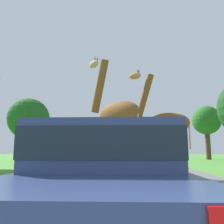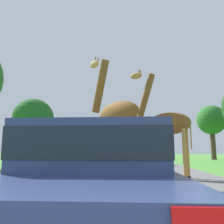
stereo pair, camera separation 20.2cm
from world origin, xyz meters
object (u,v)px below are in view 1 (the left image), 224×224
at_px(giraffe_companion, 164,122).
at_px(tree_mid_field, 206,121).
at_px(giraffe_near_road, 115,117).
at_px(car_far_ahead, 87,158).
at_px(car_lead_maroon, 106,172).
at_px(car_queue_right, 139,154).
at_px(car_queue_left, 144,155).
at_px(tree_far_right, 29,119).

height_order(giraffe_companion, tree_mid_field, tree_mid_field).
distance_m(giraffe_near_road, car_far_ahead, 4.87).
relative_size(giraffe_near_road, tree_mid_field, 0.74).
bearing_deg(giraffe_near_road, car_lead_maroon, -132.20).
relative_size(car_queue_right, car_queue_left, 0.89).
relative_size(tree_far_right, tree_mid_field, 1.05).
relative_size(giraffe_near_road, car_far_ahead, 1.21).
height_order(car_queue_left, tree_far_right, tree_far_right).
height_order(giraffe_near_road, car_far_ahead, giraffe_near_road).
xyz_separation_m(giraffe_near_road, tree_mid_field, (10.91, 21.76, 2.53)).
bearing_deg(car_far_ahead, tree_mid_field, 54.25).
relative_size(car_queue_left, tree_far_right, 0.66).
xyz_separation_m(giraffe_near_road, tree_far_right, (-10.48, 18.00, 2.42)).
distance_m(giraffe_near_road, tree_mid_field, 24.48).
distance_m(car_queue_right, car_queue_left, 5.74).
distance_m(giraffe_companion, car_lead_maroon, 6.94).
relative_size(giraffe_companion, car_far_ahead, 1.16).
relative_size(car_queue_right, car_far_ahead, 1.02).
distance_m(car_queue_left, car_far_ahead, 7.38).
distance_m(car_lead_maroon, car_queue_left, 15.83).
bearing_deg(tree_mid_field, giraffe_near_road, -116.63).
bearing_deg(car_queue_right, car_queue_left, -89.91).
relative_size(car_lead_maroon, car_queue_left, 0.98).
relative_size(giraffe_companion, tree_mid_field, 0.71).
bearing_deg(tree_far_right, car_lead_maroon, -65.46).
distance_m(car_lead_maroon, tree_far_right, 25.59).
relative_size(car_far_ahead, tree_far_right, 0.58).
xyz_separation_m(giraffe_near_road, giraffe_companion, (2.00, 1.49, -0.04)).
height_order(giraffe_companion, car_far_ahead, giraffe_companion).
bearing_deg(giraffe_near_road, car_far_ahead, 68.89).
bearing_deg(tree_far_right, car_queue_left, -30.33).
bearing_deg(car_lead_maroon, giraffe_near_road, 90.16).
height_order(giraffe_near_road, tree_far_right, tree_far_right).
bearing_deg(giraffe_near_road, tree_mid_field, 21.02).
bearing_deg(car_far_ahead, car_lead_maroon, -79.73).
distance_m(giraffe_companion, tree_mid_field, 22.29).
relative_size(car_queue_left, tree_mid_field, 0.70).
height_order(car_queue_left, tree_mid_field, tree_mid_field).
height_order(car_queue_right, tree_mid_field, tree_mid_field).
height_order(tree_far_right, tree_mid_field, tree_far_right).
height_order(car_queue_right, tree_far_right, tree_far_right).
xyz_separation_m(car_queue_right, car_far_ahead, (-3.63, -12.16, -0.06)).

